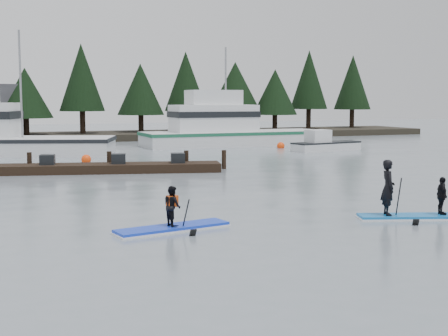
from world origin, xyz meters
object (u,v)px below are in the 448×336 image
object	(u,v)px
fishing_boat_medium	(229,138)
paddleboard_duo	(409,199)
paddleboard_solo	(172,218)
floating_dock	(89,168)

from	to	relation	value
fishing_boat_medium	paddleboard_duo	world-z (taller)	fishing_boat_medium
paddleboard_duo	paddleboard_solo	bearing A→B (deg)	-168.87
paddleboard_solo	paddleboard_duo	xyz separation A→B (m)	(7.30, -1.03, 0.27)
floating_dock	paddleboard_solo	size ratio (longest dim) A/B	3.88
floating_dock	fishing_boat_medium	bearing A→B (deg)	60.77
paddleboard_solo	paddleboard_duo	distance (m)	7.38
fishing_boat_medium	floating_dock	distance (m)	19.92
floating_dock	paddleboard_duo	world-z (taller)	paddleboard_duo
paddleboard_solo	paddleboard_duo	size ratio (longest dim) A/B	1.01
paddleboard_solo	fishing_boat_medium	bearing A→B (deg)	54.30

